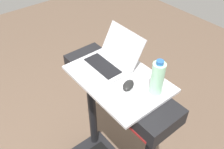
# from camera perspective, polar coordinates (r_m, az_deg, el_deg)

# --- Properties ---
(desk_board) EXTENTS (0.65, 0.44, 0.02)m
(desk_board) POSITION_cam_1_polar(r_m,az_deg,el_deg) (1.53, 1.45, -0.94)
(desk_board) COLOR silver
(desk_board) RESTS_ON treadmill_base
(laptop) EXTENTS (0.33, 0.32, 0.21)m
(laptop) POSITION_cam_1_polar(r_m,az_deg,el_deg) (1.60, -0.40, 3.75)
(laptop) COLOR #B7B7BC
(laptop) RESTS_ON desk_board
(computer_mouse) EXTENTS (0.10, 0.12, 0.03)m
(computer_mouse) POSITION_cam_1_polar(r_m,az_deg,el_deg) (1.45, 3.89, -2.51)
(computer_mouse) COLOR black
(computer_mouse) RESTS_ON desk_board
(water_bottle) EXTENTS (0.08, 0.08, 0.23)m
(water_bottle) POSITION_cam_1_polar(r_m,az_deg,el_deg) (1.38, 10.73, -0.85)
(water_bottle) COLOR #9EDBB2
(water_bottle) RESTS_ON desk_board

